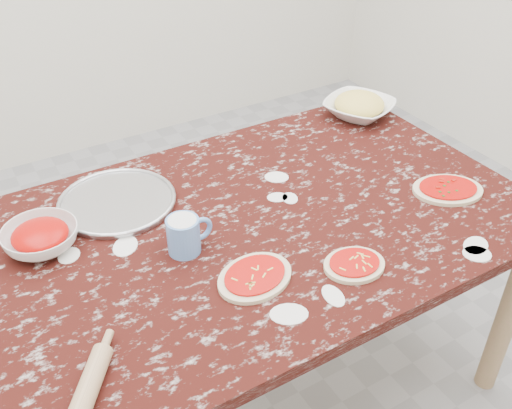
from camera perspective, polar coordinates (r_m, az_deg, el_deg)
The scene contains 10 objects.
ground at distance 2.21m, azimuth 0.00°, elevation -17.16°, with size 4.00×4.00×0.00m, color gray.
worktable at distance 1.73m, azimuth 0.00°, elevation -3.59°, with size 1.60×1.00×0.75m.
pizza_tray at distance 1.78m, azimuth -13.47°, elevation 0.21°, with size 0.34×0.34×0.01m, color #B2B2B7.
sauce_bowl at distance 1.66m, azimuth -20.37°, elevation -3.15°, with size 0.20×0.20×0.06m, color white.
cheese_bowl at distance 2.26m, azimuth 10.08°, elevation 9.27°, with size 0.25×0.25×0.06m, color white.
flour_mug at distance 1.54m, azimuth -7.01°, elevation -2.94°, with size 0.13×0.09×0.10m.
pizza_left at distance 1.47m, azimuth -0.12°, elevation -7.13°, with size 0.24×0.21×0.02m.
pizza_mid at distance 1.53m, azimuth 9.62°, elevation -5.84°, with size 0.18×0.16×0.02m.
pizza_right at distance 1.88m, azimuth 18.31°, elevation 1.41°, with size 0.26×0.24×0.02m.
rolling_pin at distance 1.27m, azimuth -16.32°, elevation -17.39°, with size 0.04×0.04×0.22m, color tan.
Camera 1 is at (-0.69, -1.15, 1.76)m, focal length 40.72 mm.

